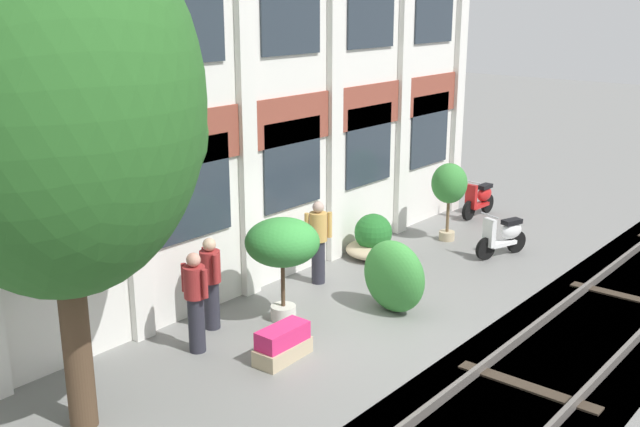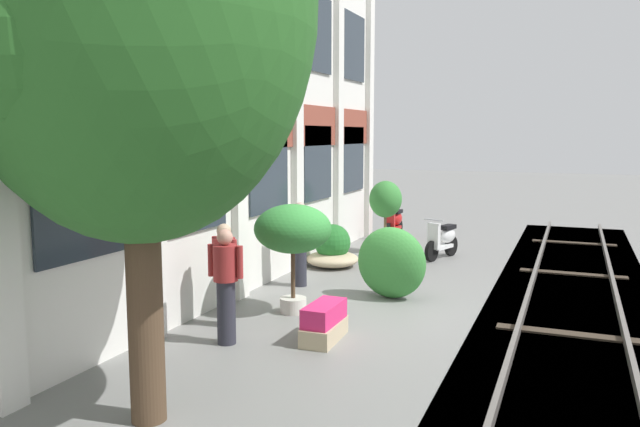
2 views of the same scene
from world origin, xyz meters
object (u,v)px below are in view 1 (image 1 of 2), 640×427
scooter_near_curb (504,236)px  scooter_second_parked (480,199)px  potted_plant_square_trough (283,344)px  potted_plant_tall_urn (282,245)px  potted_plant_wide_bowl (373,240)px  topiary_hedge (394,276)px  broadleaf_tree (53,111)px  resident_by_doorway (318,240)px  resident_watching_tracks (211,281)px  resident_near_plants (195,299)px  potted_plant_low_pan (449,186)px

scooter_near_curb → scooter_second_parked: (2.40, 1.85, 0.00)m
potted_plant_square_trough → potted_plant_tall_urn: 1.84m
potted_plant_wide_bowl → topiary_hedge: bearing=-136.9°
scooter_near_curb → broadleaf_tree: bearing=11.8°
potted_plant_tall_urn → topiary_hedge: (1.52, -1.23, -0.71)m
scooter_second_parked → potted_plant_wide_bowl: bearing=-0.7°
scooter_near_curb → resident_by_doorway: (-3.74, 2.03, 0.44)m
resident_watching_tracks → topiary_hedge: bearing=-18.5°
resident_near_plants → potted_plant_wide_bowl: bearing=-179.0°
scooter_second_parked → resident_by_doorway: (-6.14, 0.18, 0.44)m
resident_by_doorway → resident_watching_tracks: resident_by_doorway is taller
potted_plant_low_pan → scooter_near_curb: 1.69m
potted_plant_tall_urn → potted_plant_square_trough: bearing=-137.9°
scooter_second_parked → topiary_hedge: topiary_hedge is taller
scooter_near_curb → resident_by_doorway: resident_by_doorway is taller
potted_plant_tall_urn → resident_watching_tracks: size_ratio=1.14×
potted_plant_tall_urn → scooter_second_parked: size_ratio=1.30×
potted_plant_square_trough → topiary_hedge: 2.65m
potted_plant_wide_bowl → scooter_near_curb: bearing=-48.1°
topiary_hedge → resident_watching_tracks: bearing=143.0°
topiary_hedge → broadleaf_tree: bearing=170.1°
resident_by_doorway → resident_near_plants: resident_by_doorway is taller
scooter_near_curb → topiary_hedge: bearing=16.4°
potted_plant_square_trough → scooter_near_curb: bearing=-3.5°
broadleaf_tree → potted_plant_tall_urn: bearing=3.5°
broadleaf_tree → resident_near_plants: 4.00m
resident_watching_tracks → resident_near_plants: (-0.73, -0.45, 0.02)m
scooter_near_curb → potted_plant_wide_bowl: bearing=-29.4°
potted_plant_wide_bowl → scooter_near_curb: size_ratio=0.87×
broadleaf_tree → topiary_hedge: size_ratio=5.06×
potted_plant_square_trough → topiary_hedge: topiary_hedge is taller
potted_plant_wide_bowl → scooter_near_curb: (1.87, -2.08, 0.07)m
resident_by_doorway → potted_plant_low_pan: bearing=123.1°
potted_plant_square_trough → scooter_second_parked: scooter_second_parked is taller
potted_plant_wide_bowl → resident_watching_tracks: resident_watching_tracks is taller
potted_plant_square_trough → broadleaf_tree: bearing=166.2°
broadleaf_tree → resident_watching_tracks: 4.56m
scooter_near_curb → potted_plant_low_pan: bearing=-77.3°
potted_plant_square_trough → potted_plant_wide_bowl: size_ratio=0.85×
potted_plant_wide_bowl → scooter_second_parked: 4.27m
potted_plant_square_trough → potted_plant_wide_bowl: potted_plant_wide_bowl is taller
scooter_second_parked → topiary_hedge: (-6.32, -1.69, 0.20)m
potted_plant_low_pan → potted_plant_square_trough: size_ratio=1.82×
resident_near_plants → resident_by_doorway: bearing=-177.1°
potted_plant_tall_urn → scooter_near_curb: bearing=-14.3°
potted_plant_low_pan → potted_plant_square_trough: bearing=-170.9°
potted_plant_square_trough → resident_near_plants: bearing=118.1°
potted_plant_wide_bowl → potted_plant_tall_urn: 3.77m
potted_plant_wide_bowl → topiary_hedge: 2.83m
broadleaf_tree → potted_plant_square_trough: size_ratio=6.65×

